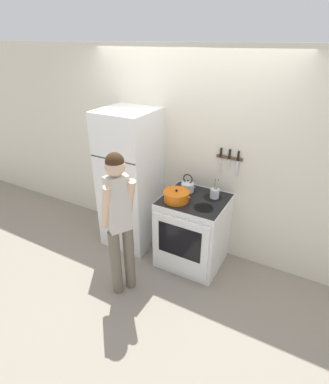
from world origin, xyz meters
TOP-DOWN VIEW (x-y plane):
  - ground_plane at (0.00, 0.00)m, footprint 14.00×14.00m
  - wall_back at (0.00, 0.03)m, footprint 10.00×0.06m
  - refrigerator at (-0.63, -0.33)m, footprint 0.66×0.69m
  - stove_range at (0.30, -0.38)m, footprint 0.76×0.74m
  - dutch_oven_pot at (0.13, -0.49)m, footprint 0.34×0.30m
  - tea_kettle at (0.14, -0.21)m, footprint 0.20×0.16m
  - utensil_jar at (0.49, -0.20)m, footprint 0.11×0.11m
  - person at (-0.17, -1.18)m, footprint 0.38×0.41m
  - wall_knife_strip at (0.57, -0.02)m, footprint 0.31×0.03m

SIDE VIEW (x-z plane):
  - ground_plane at x=0.00m, z-range 0.00..0.00m
  - stove_range at x=0.30m, z-range 0.01..0.91m
  - refrigerator at x=-0.63m, z-range 0.00..1.84m
  - person at x=-0.17m, z-range 0.12..1.77m
  - utensil_jar at x=0.49m, z-range 0.85..1.08m
  - dutch_oven_pot at x=0.13m, z-range 0.89..1.04m
  - tea_kettle at x=0.14m, z-range 0.86..1.09m
  - wall_back at x=0.00m, z-range 0.00..2.55m
  - wall_knife_strip at x=0.57m, z-range 1.20..1.52m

